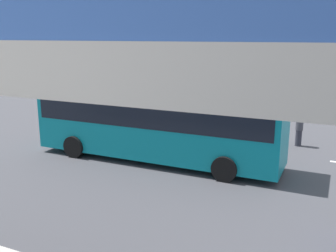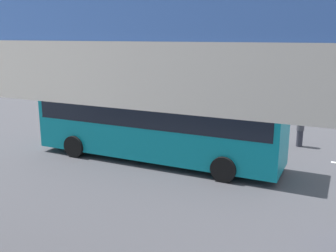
% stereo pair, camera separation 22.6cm
% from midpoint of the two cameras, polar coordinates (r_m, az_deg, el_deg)
% --- Properties ---
extents(ground, '(80.00, 80.00, 0.00)m').
position_cam_midpoint_polar(ground, '(18.49, 0.21, -4.43)').
color(ground, '#424247').
extents(city_bus, '(11.54, 2.85, 3.15)m').
position_cam_midpoint_polar(city_bus, '(17.40, -2.30, 0.84)').
color(city_bus, '#0C8493').
rests_on(city_bus, ground).
extents(pedestrian, '(0.38, 0.38, 1.79)m').
position_cam_midpoint_polar(pedestrian, '(20.97, 18.70, -0.48)').
color(pedestrian, '#2D2D38').
rests_on(pedestrian, ground).
extents(lane_dash_left, '(2.00, 0.20, 0.01)m').
position_cam_midpoint_polar(lane_dash_left, '(19.43, 13.88, -3.93)').
color(lane_dash_left, silver).
rests_on(lane_dash_left, ground).
extents(lane_dash_centre, '(2.00, 0.20, 0.01)m').
position_cam_midpoint_polar(lane_dash_centre, '(20.49, 2.85, -2.64)').
color(lane_dash_centre, silver).
rests_on(lane_dash_centre, ground).
extents(lane_dash_right, '(2.00, 0.20, 0.01)m').
position_cam_midpoint_polar(lane_dash_right, '(22.23, -6.76, -1.43)').
color(lane_dash_right, silver).
rests_on(lane_dash_right, ground).
extents(lane_dash_rightmost, '(2.00, 0.20, 0.01)m').
position_cam_midpoint_polar(lane_dash_rightmost, '(24.51, -14.78, -0.39)').
color(lane_dash_rightmost, silver).
rests_on(lane_dash_rightmost, ground).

